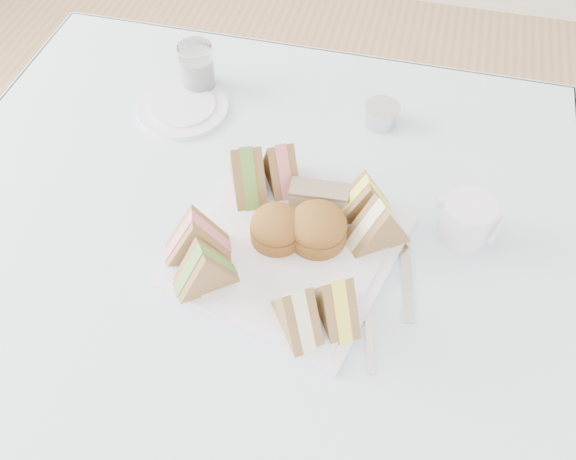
% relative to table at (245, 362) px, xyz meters
% --- Properties ---
extents(floor, '(4.00, 4.00, 0.00)m').
position_rel_table_xyz_m(floor, '(0.00, 0.00, -0.37)').
color(floor, '#9E7751').
rests_on(floor, ground).
extents(table, '(0.90, 0.90, 0.74)m').
position_rel_table_xyz_m(table, '(0.00, 0.00, 0.00)').
color(table, brown).
rests_on(table, floor).
extents(tablecloth, '(1.02, 1.02, 0.01)m').
position_rel_table_xyz_m(tablecloth, '(0.00, 0.00, 0.37)').
color(tablecloth, silver).
rests_on(tablecloth, table).
extents(serving_plate, '(0.36, 0.36, 0.01)m').
position_rel_table_xyz_m(serving_plate, '(0.08, 0.01, 0.38)').
color(serving_plate, white).
rests_on(serving_plate, tablecloth).
extents(sandwich_fl_a, '(0.10, 0.08, 0.08)m').
position_rel_table_xyz_m(sandwich_fl_a, '(-0.04, -0.03, 0.43)').
color(sandwich_fl_a, brown).
rests_on(sandwich_fl_a, serving_plate).
extents(sandwich_fl_b, '(0.10, 0.09, 0.08)m').
position_rel_table_xyz_m(sandwich_fl_b, '(-0.01, -0.07, 0.43)').
color(sandwich_fl_b, brown).
rests_on(sandwich_fl_b, serving_plate).
extents(sandwich_fr_a, '(0.08, 0.10, 0.08)m').
position_rel_table_xyz_m(sandwich_fr_a, '(0.17, -0.08, 0.43)').
color(sandwich_fr_a, brown).
rests_on(sandwich_fr_a, serving_plate).
extents(sandwich_fr_b, '(0.09, 0.10, 0.08)m').
position_rel_table_xyz_m(sandwich_fr_b, '(0.13, -0.11, 0.43)').
color(sandwich_fr_b, brown).
rests_on(sandwich_fr_b, serving_plate).
extents(sandwich_bl_a, '(0.08, 0.11, 0.09)m').
position_rel_table_xyz_m(sandwich_bl_a, '(-0.00, 0.11, 0.43)').
color(sandwich_bl_a, brown).
rests_on(sandwich_bl_a, serving_plate).
extents(sandwich_bl_b, '(0.08, 0.10, 0.08)m').
position_rel_table_xyz_m(sandwich_bl_b, '(0.04, 0.14, 0.43)').
color(sandwich_bl_b, brown).
rests_on(sandwich_bl_b, serving_plate).
extents(sandwich_br_a, '(0.10, 0.09, 0.08)m').
position_rel_table_xyz_m(sandwich_br_a, '(0.21, 0.06, 0.43)').
color(sandwich_br_a, brown).
rests_on(sandwich_br_a, serving_plate).
extents(sandwich_br_b, '(0.10, 0.07, 0.08)m').
position_rel_table_xyz_m(sandwich_br_b, '(0.18, 0.10, 0.43)').
color(sandwich_br_b, brown).
rests_on(sandwich_br_b, serving_plate).
extents(scone_left, '(0.09, 0.09, 0.05)m').
position_rel_table_xyz_m(scone_left, '(0.06, 0.02, 0.41)').
color(scone_left, '#9D6134').
rests_on(scone_left, serving_plate).
extents(scone_right, '(0.10, 0.10, 0.06)m').
position_rel_table_xyz_m(scone_right, '(0.12, 0.04, 0.42)').
color(scone_right, '#9D6134').
rests_on(scone_right, serving_plate).
extents(pastry_slice, '(0.09, 0.04, 0.04)m').
position_rel_table_xyz_m(pastry_slice, '(0.11, 0.10, 0.41)').
color(pastry_slice, tan).
rests_on(pastry_slice, serving_plate).
extents(side_plate, '(0.20, 0.20, 0.01)m').
position_rel_table_xyz_m(side_plate, '(-0.18, 0.27, 0.38)').
color(side_plate, white).
rests_on(side_plate, tablecloth).
extents(water_glass, '(0.07, 0.07, 0.09)m').
position_rel_table_xyz_m(water_glass, '(-0.17, 0.34, 0.42)').
color(water_glass, white).
rests_on(water_glass, tablecloth).
extents(tea_strainer, '(0.07, 0.07, 0.03)m').
position_rel_table_xyz_m(tea_strainer, '(0.17, 0.32, 0.39)').
color(tea_strainer, '#B9B9BB').
rests_on(tea_strainer, tablecloth).
extents(knife, '(0.05, 0.19, 0.00)m').
position_rel_table_xyz_m(knife, '(0.25, 0.03, 0.38)').
color(knife, '#B9B9BB').
rests_on(knife, tablecloth).
extents(fork, '(0.04, 0.17, 0.00)m').
position_rel_table_xyz_m(fork, '(0.22, -0.07, 0.38)').
color(fork, '#B9B9BB').
rests_on(fork, tablecloth).
extents(creamer_jug, '(0.09, 0.09, 0.07)m').
position_rel_table_xyz_m(creamer_jug, '(0.33, 0.11, 0.41)').
color(creamer_jug, white).
rests_on(creamer_jug, tablecloth).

